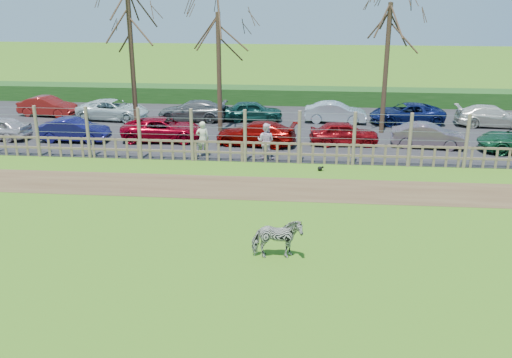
# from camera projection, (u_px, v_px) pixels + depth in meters

# --- Properties ---
(ground) EXTENTS (120.00, 120.00, 0.00)m
(ground) POSITION_uv_depth(u_px,v_px,m) (220.00, 233.00, 19.26)
(ground) COLOR #5D982D
(ground) RESTS_ON ground
(dirt_strip) EXTENTS (34.00, 2.80, 0.01)m
(dirt_strip) POSITION_uv_depth(u_px,v_px,m) (236.00, 187.00, 23.49)
(dirt_strip) COLOR brown
(dirt_strip) RESTS_ON ground
(asphalt) EXTENTS (44.00, 13.00, 0.04)m
(asphalt) POSITION_uv_depth(u_px,v_px,m) (257.00, 128.00, 32.88)
(asphalt) COLOR #232326
(asphalt) RESTS_ON ground
(hedge) EXTENTS (46.00, 2.00, 1.10)m
(hedge) POSITION_uv_depth(u_px,v_px,m) (266.00, 96.00, 39.29)
(hedge) COLOR #1E4716
(hedge) RESTS_ON ground
(fence) EXTENTS (30.16, 0.16, 2.50)m
(fence) POSITION_uv_depth(u_px,v_px,m) (245.00, 146.00, 26.51)
(fence) COLOR brown
(fence) RESTS_ON ground
(tree_left) EXTENTS (4.80, 4.80, 7.88)m
(tree_left) POSITION_uv_depth(u_px,v_px,m) (130.00, 30.00, 29.70)
(tree_left) COLOR #3D2B1E
(tree_left) RESTS_ON ground
(tree_mid) EXTENTS (4.80, 4.80, 6.83)m
(tree_mid) POSITION_uv_depth(u_px,v_px,m) (218.00, 44.00, 30.51)
(tree_mid) COLOR #3D2B1E
(tree_mid) RESTS_ON ground
(tree_right) EXTENTS (4.80, 4.80, 7.35)m
(tree_right) POSITION_uv_depth(u_px,v_px,m) (388.00, 37.00, 30.10)
(tree_right) COLOR #3D2B1E
(tree_right) RESTS_ON ground
(zebra) EXTENTS (1.61, 0.88, 1.29)m
(zebra) POSITION_uv_depth(u_px,v_px,m) (277.00, 239.00, 17.33)
(zebra) COLOR gray
(zebra) RESTS_ON ground
(visitor_a) EXTENTS (0.67, 0.48, 1.72)m
(visitor_a) POSITION_uv_depth(u_px,v_px,m) (203.00, 139.00, 27.24)
(visitor_a) COLOR beige
(visitor_a) RESTS_ON asphalt
(visitor_b) EXTENTS (0.99, 0.86, 1.72)m
(visitor_b) POSITION_uv_depth(u_px,v_px,m) (266.00, 141.00, 26.88)
(visitor_b) COLOR silver
(visitor_b) RESTS_ON asphalt
(crow) EXTENTS (0.27, 0.20, 0.22)m
(crow) POSITION_uv_depth(u_px,v_px,m) (320.00, 168.00, 25.51)
(crow) COLOR black
(crow) RESTS_ON ground
(car_1) EXTENTS (3.65, 1.30, 1.20)m
(car_1) POSITION_uv_depth(u_px,v_px,m) (74.00, 130.00, 29.90)
(car_1) COLOR #141352
(car_1) RESTS_ON asphalt
(car_2) EXTENTS (4.42, 2.23, 1.20)m
(car_2) POSITION_uv_depth(u_px,v_px,m) (163.00, 129.00, 30.05)
(car_2) COLOR #970217
(car_2) RESTS_ON asphalt
(car_3) EXTENTS (4.32, 2.21, 1.20)m
(car_3) POSITION_uv_depth(u_px,v_px,m) (256.00, 133.00, 29.24)
(car_3) COLOR #800604
(car_3) RESTS_ON asphalt
(car_4) EXTENTS (3.63, 1.71, 1.20)m
(car_4) POSITION_uv_depth(u_px,v_px,m) (344.00, 133.00, 29.29)
(car_4) COLOR maroon
(car_4) RESTS_ON asphalt
(car_5) EXTENTS (3.76, 1.66, 1.20)m
(car_5) POSITION_uv_depth(u_px,v_px,m) (428.00, 136.00, 28.84)
(car_5) COLOR #65525D
(car_5) RESTS_ON asphalt
(car_7) EXTENTS (3.78, 1.75, 1.20)m
(car_7) POSITION_uv_depth(u_px,v_px,m) (48.00, 106.00, 35.53)
(car_7) COLOR maroon
(car_7) RESTS_ON asphalt
(car_8) EXTENTS (4.48, 2.37, 1.20)m
(car_8) POSITION_uv_depth(u_px,v_px,m) (113.00, 110.00, 34.59)
(car_8) COLOR silver
(car_8) RESTS_ON asphalt
(car_9) EXTENTS (4.14, 1.68, 1.20)m
(car_9) POSITION_uv_depth(u_px,v_px,m) (192.00, 111.00, 34.33)
(car_9) COLOR #5D5F5F
(car_9) RESTS_ON asphalt
(car_10) EXTENTS (3.66, 1.82, 1.20)m
(car_10) POSITION_uv_depth(u_px,v_px,m) (253.00, 111.00, 34.27)
(car_10) COLOR #15433A
(car_10) RESTS_ON asphalt
(car_11) EXTENTS (3.71, 1.46, 1.20)m
(car_11) POSITION_uv_depth(u_px,v_px,m) (336.00, 112.00, 33.86)
(car_11) COLOR #B2C1CB
(car_11) RESTS_ON asphalt
(car_12) EXTENTS (4.51, 2.45, 1.20)m
(car_12) POSITION_uv_depth(u_px,v_px,m) (407.00, 114.00, 33.58)
(car_12) COLOR #0F1A51
(car_12) RESTS_ON asphalt
(car_13) EXTENTS (4.22, 1.90, 1.20)m
(car_13) POSITION_uv_depth(u_px,v_px,m) (492.00, 116.00, 32.96)
(car_13) COLOR silver
(car_13) RESTS_ON asphalt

